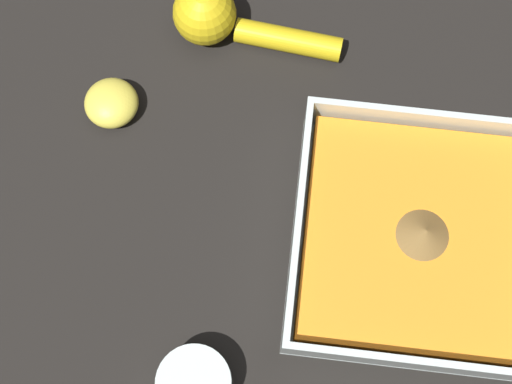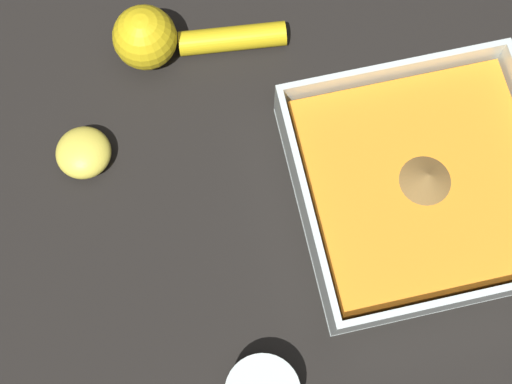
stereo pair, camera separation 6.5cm
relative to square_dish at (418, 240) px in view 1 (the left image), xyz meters
name	(u,v)px [view 1 (the left image)]	position (x,y,z in m)	size (l,w,h in m)	color
ground_plane	(364,230)	(-0.01, -0.05, -0.02)	(4.00, 4.00, 0.00)	black
square_dish	(418,240)	(0.00, 0.00, 0.00)	(0.23, 0.23, 0.06)	silver
spice_bowl	(195,383)	(0.15, -0.18, -0.01)	(0.06, 0.06, 0.03)	silver
lemon_squeezer	(222,19)	(-0.20, -0.20, 0.01)	(0.06, 0.17, 0.06)	yellow
lemon_half	(111,103)	(-0.10, -0.30, -0.01)	(0.05, 0.05, 0.03)	#EFDB4C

